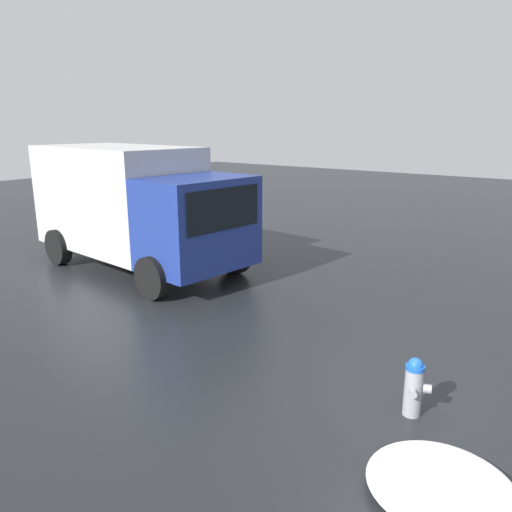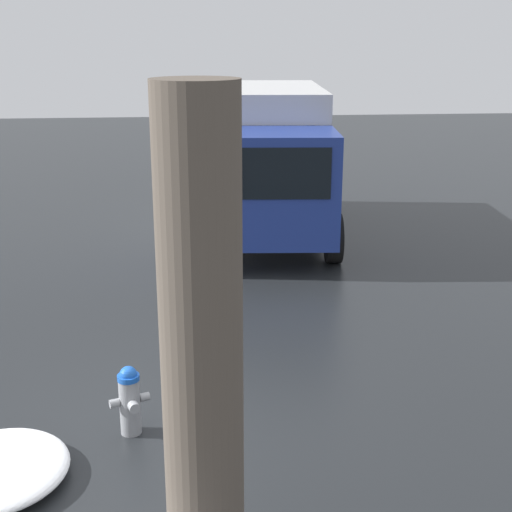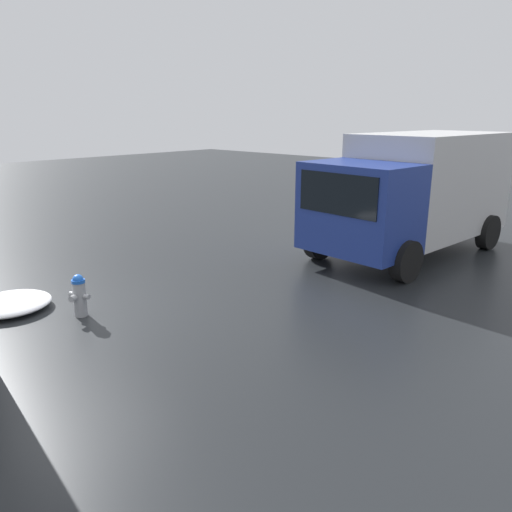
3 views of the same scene
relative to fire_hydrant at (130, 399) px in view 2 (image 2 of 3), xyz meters
name	(u,v)px [view 2 (image 2 of 3)]	position (x,y,z in m)	size (l,w,h in m)	color
ground_plane	(132,432)	(0.00, 0.00, -0.39)	(60.00, 60.00, 0.00)	black
fire_hydrant	(130,399)	(0.00, 0.00, 0.00)	(0.33, 0.43, 0.76)	gray
tree_trunk	(201,346)	(-2.04, -0.73, 1.50)	(0.91, 0.60, 3.75)	brown
delivery_truck	(265,156)	(7.87, -2.26, 1.22)	(6.08, 3.03, 2.96)	navy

